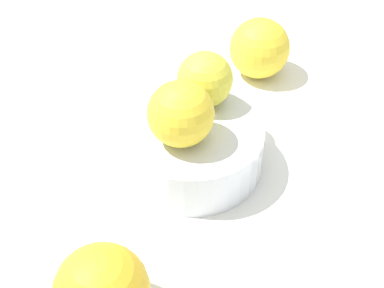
{
  "coord_description": "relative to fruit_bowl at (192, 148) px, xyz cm",
  "views": [
    {
      "loc": [
        20.76,
        39.43,
        43.05
      ],
      "look_at": [
        0.0,
        0.0,
        3.27
      ],
      "focal_mm": 50.55,
      "sensor_mm": 36.0,
      "label": 1
    }
  ],
  "objects": [
    {
      "name": "ground_plane",
      "position": [
        0.0,
        0.0,
        -3.6
      ],
      "size": [
        110.0,
        110.0,
        2.0
      ],
      "primitive_type": "cube",
      "color": "white"
    },
    {
      "name": "orange_loose_0",
      "position": [
        -16.72,
        -12.14,
        1.51
      ],
      "size": [
        8.22,
        8.22,
        8.22
      ],
      "primitive_type": "sphere",
      "color": "yellow",
      "rests_on": "ground_plane"
    },
    {
      "name": "orange_in_bowl_1",
      "position": [
        -3.49,
        -3.57,
        6.01
      ],
      "size": [
        6.31,
        6.31,
        6.31
      ],
      "primitive_type": "sphere",
      "color": "yellow",
      "rests_on": "fruit_bowl"
    },
    {
      "name": "fruit_bowl",
      "position": [
        0.0,
        0.0,
        0.0
      ],
      "size": [
        15.76,
        15.76,
        5.46
      ],
      "color": "silver",
      "rests_on": "ground_plane"
    },
    {
      "name": "orange_in_bowl_0",
      "position": [
        1.82,
        1.0,
        6.33
      ],
      "size": [
        6.96,
        6.96,
        6.96
      ],
      "primitive_type": "sphere",
      "color": "yellow",
      "rests_on": "fruit_bowl"
    }
  ]
}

